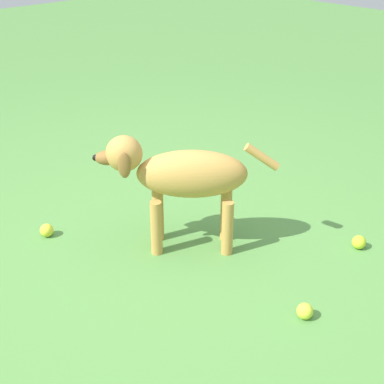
{
  "coord_description": "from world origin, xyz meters",
  "views": [
    {
      "loc": [
        1.3,
        1.71,
        1.45
      ],
      "look_at": [
        -0.24,
        0.07,
        0.29
      ],
      "focal_mm": 51.93,
      "sensor_mm": 36.0,
      "label": 1
    }
  ],
  "objects_px": {
    "tennis_ball_0": "(359,242)",
    "tennis_ball_1": "(47,230)",
    "dog": "(181,176)",
    "tennis_ball_2": "(305,311)"
  },
  "relations": [
    {
      "from": "tennis_ball_0",
      "to": "tennis_ball_1",
      "type": "distance_m",
      "value": 1.51
    },
    {
      "from": "dog",
      "to": "tennis_ball_1",
      "type": "height_order",
      "value": "dog"
    },
    {
      "from": "tennis_ball_1",
      "to": "tennis_ball_2",
      "type": "bearing_deg",
      "value": 109.11
    },
    {
      "from": "dog",
      "to": "tennis_ball_1",
      "type": "relative_size",
      "value": 9.67
    },
    {
      "from": "dog",
      "to": "tennis_ball_1",
      "type": "xyz_separation_m",
      "value": [
        0.43,
        -0.52,
        -0.34
      ]
    },
    {
      "from": "tennis_ball_1",
      "to": "tennis_ball_2",
      "type": "height_order",
      "value": "same"
    },
    {
      "from": "tennis_ball_0",
      "to": "tennis_ball_2",
      "type": "xyz_separation_m",
      "value": [
        0.6,
        0.13,
        0.0
      ]
    },
    {
      "from": "tennis_ball_1",
      "to": "dog",
      "type": "bearing_deg",
      "value": 129.57
    },
    {
      "from": "tennis_ball_2",
      "to": "dog",
      "type": "bearing_deg",
      "value": -89.89
    },
    {
      "from": "dog",
      "to": "tennis_ball_2",
      "type": "distance_m",
      "value": 0.8
    }
  ]
}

